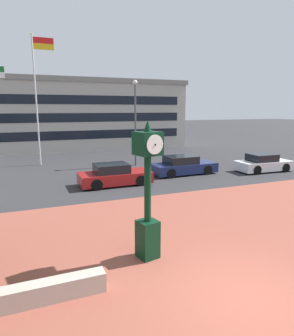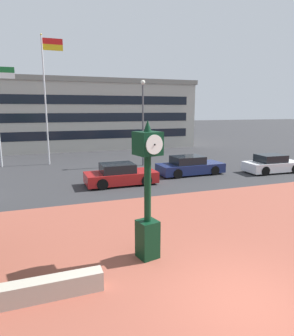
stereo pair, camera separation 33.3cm
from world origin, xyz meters
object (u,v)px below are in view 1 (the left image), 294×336
car_street_distant (183,166)px  flagpole_secondary (37,91)px  car_street_mid (114,175)px  street_lamp_post (135,114)px  civic_building (82,114)px  street_clock (148,195)px  car_street_far (263,164)px

car_street_distant → flagpole_secondary: 12.61m
car_street_mid → flagpole_secondary: bearing=-157.0°
flagpole_secondary → street_lamp_post: (6.94, -3.01, -1.76)m
flagpole_secondary → civic_building: flagpole_secondary is taller
civic_building → street_lamp_post: 15.32m
street_clock → car_street_far: 15.33m
car_street_mid → flagpole_secondary: size_ratio=0.42×
car_street_far → street_lamp_post: street_lamp_post is taller
street_clock → civic_building: (3.18, 29.56, 1.85)m
car_street_distant → car_street_far: bearing=75.6°
car_street_mid → car_street_distant: (5.23, 1.15, 0.00)m
flagpole_secondary → car_street_far: bearing=-30.2°
flagpole_secondary → civic_building: 13.52m
car_street_mid → car_street_far: size_ratio=1.04×
car_street_mid → car_street_far: same height
car_street_mid → civic_building: size_ratio=0.19×
car_street_mid → car_street_distant: size_ratio=0.92×
civic_building → street_clock: bearing=-96.1°
street_clock → street_lamp_post: 15.21m
street_clock → street_lamp_post: (4.69, 14.31, 2.06)m
street_clock → civic_building: size_ratio=0.19×
car_street_mid → street_lamp_post: 7.18m
street_clock → car_street_distant: size_ratio=0.90×
car_street_far → civic_building: size_ratio=0.18×
civic_building → flagpole_secondary: bearing=-113.9°
car_street_mid → flagpole_secondary: flagpole_secondary is taller
car_street_distant → street_lamp_post: 5.81m
flagpole_secondary → civic_building: size_ratio=0.45×
car_street_distant → street_lamp_post: (-1.97, 4.23, 3.47)m
flagpole_secondary → street_lamp_post: 7.77m
car_street_far → car_street_distant: size_ratio=0.89×
street_lamp_post → car_street_distant: bearing=-65.1°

